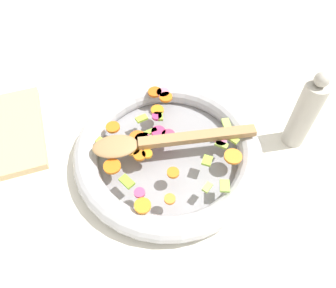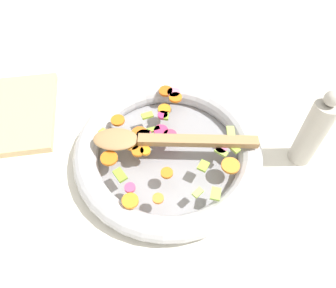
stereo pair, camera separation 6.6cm
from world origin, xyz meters
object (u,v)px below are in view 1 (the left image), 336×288
(skillet, at_px, (168,152))
(wooden_spoon, at_px, (158,141))
(pepper_mill, at_px, (305,113))
(cutting_board, at_px, (7,133))

(skillet, xyz_separation_m, wooden_spoon, (-0.00, -0.02, 0.04))
(wooden_spoon, bearing_deg, pepper_mill, 81.62)
(cutting_board, bearing_deg, skillet, 61.99)
(pepper_mill, height_order, cutting_board, pepper_mill)
(skillet, xyz_separation_m, cutting_board, (-0.17, -0.32, -0.01))
(pepper_mill, bearing_deg, skillet, -98.25)
(skillet, bearing_deg, wooden_spoon, -100.17)
(skillet, height_order, cutting_board, skillet)
(skillet, relative_size, pepper_mill, 2.03)
(wooden_spoon, height_order, cutting_board, wooden_spoon)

